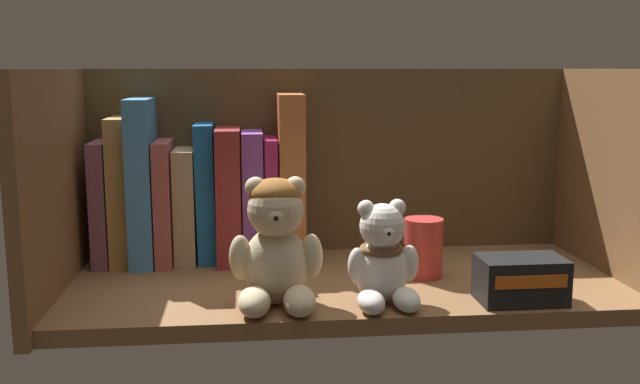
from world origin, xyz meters
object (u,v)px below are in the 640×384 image
book_6 (229,193)px  book_4 (186,204)px  book_0 (105,201)px  teddy_bear_larger (276,245)px  book_1 (123,189)px  book_8 (270,197)px  book_2 (145,180)px  book_5 (207,191)px  small_product_box (521,280)px  book_3 (166,200)px  teddy_bear_smaller (382,260)px  pillar_candle (423,248)px  book_9 (290,176)px  book_7 (253,194)px

book_6 → book_4: bearing=180.0°
book_0 → teddy_bear_larger: size_ratio=1.15×
book_1 → book_8: bearing=0.0°
book_2 → book_5: 8.73cm
book_2 → small_product_box: (45.66, -23.76, -8.77)cm
book_6 → small_product_box: bearing=-35.0°
book_8 → teddy_bear_larger: size_ratio=1.17×
book_3 → small_product_box: bearing=-29.1°
book_0 → book_4: size_ratio=1.08×
book_0 → book_1: size_ratio=0.84×
teddy_bear_smaller → book_3: bearing=139.3°
book_1 → book_4: book_1 is taller
book_5 → book_2: bearing=180.0°
book_6 → pillar_candle: book_6 is taller
book_5 → book_9: bearing=0.0°
book_3 → book_7: 12.14cm
book_4 → book_8: (11.92, 0.00, 0.75)cm
book_0 → book_5: size_ratio=0.88×
book_5 → pillar_candle: bearing=-23.9°
small_product_box → book_8: bearing=139.8°
book_6 → teddy_bear_smaller: book_6 is taller
book_6 → book_8: 5.88cm
book_4 → book_5: 3.41cm
teddy_bear_smaller → book_0: bearing=146.9°
book_7 → pillar_candle: 25.77cm
book_8 → book_6: bearing=180.0°
book_7 → teddy_bear_larger: book_7 is taller
book_2 → book_4: 6.63cm
book_7 → book_9: size_ratio=0.78×
book_6 → pillar_candle: (25.19, -12.56, -5.51)cm
book_3 → book_6: 8.86cm
book_9 → teddy_bear_smaller: (9.11, -22.87, -6.51)cm
book_9 → book_2: bearing=180.0°
book_1 → book_5: book_1 is taller
book_5 → teddy_bear_larger: (8.84, -21.98, -2.61)cm
pillar_candle → small_product_box: (8.76, -11.20, -1.20)cm
teddy_bear_larger → pillar_candle: size_ratio=1.92×
book_1 → book_9: bearing=0.0°
book_3 → teddy_bear_smaller: book_3 is taller
book_4 → book_6: (6.09, 0.00, 1.46)cm
book_3 → pillar_candle: 36.56cm
book_1 → small_product_box: bearing=-26.0°
book_9 → teddy_bear_smaller: 25.46cm
book_6 → teddy_bear_smaller: (17.80, -22.87, -4.18)cm
book_2 → book_4: book_2 is taller
book_7 → teddy_bear_larger: (2.38, -21.98, -2.08)cm
teddy_bear_larger → book_5: bearing=111.9°
small_product_box → pillar_candle: bearing=128.0°
book_9 → pillar_candle: bearing=-37.3°
teddy_bear_larger → small_product_box: bearing=-3.6°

